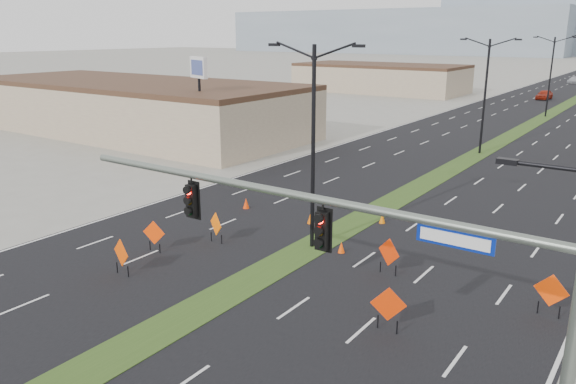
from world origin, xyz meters
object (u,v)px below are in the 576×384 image
Objects in this scene: construction_sign_2 at (216,225)px; pole_sign_west at (199,76)px; signal_mast at (383,260)px; cone_0 at (311,218)px; streetlight_0 at (313,142)px; construction_sign_4 at (388,306)px; construction_sign_0 at (154,234)px; streetlight_2 at (551,74)px; cone_1 at (382,218)px; car_left at (544,95)px; car_far at (574,80)px; cone_3 at (246,203)px; construction_sign_1 at (121,254)px; construction_sign_3 at (389,253)px; construction_sign_5 at (551,292)px; streetlight_1 at (485,93)px; cone_2 at (341,247)px.

construction_sign_2 is 24.13m from pole_sign_west.
signal_mast is 17.31m from cone_0.
streetlight_0 is 5.73× the size of construction_sign_4.
construction_sign_4 is (12.82, -0.45, 0.08)m from construction_sign_0.
streetlight_2 is 16.69× the size of cone_1.
car_left is 35.85m from car_far.
construction_sign_4 is (-1.77, 4.51, -3.76)m from signal_mast.
construction_sign_1 is at bearing -80.95° from cone_3.
construction_sign_3 is (4.64, -56.88, -4.40)m from streetlight_2.
pole_sign_west is at bearing 161.70° from construction_sign_5.
car_left is 71.61m from cone_1.
construction_sign_0 is at bearing -86.57° from car_far.
construction_sign_5 is (17.41, 4.13, 0.08)m from construction_sign_0.
streetlight_0 is 2.20× the size of car_left.
streetlight_0 reaches higher than construction_sign_1.
construction_sign_4 is at bearing -78.84° from car_left.
signal_mast is 38.19m from pole_sign_west.
streetlight_2 is 15.27× the size of cone_3.
construction_sign_2 is (-4.36, -30.36, -4.45)m from streetlight_1.
construction_sign_5 is (6.73, -0.03, 0.02)m from construction_sign_3.
streetlight_1 is 5.82× the size of construction_sign_3.
construction_sign_0 is at bearing 161.25° from signal_mast.
construction_sign_0 is 12.83m from construction_sign_4.
construction_sign_1 is at bearing -74.53° from construction_sign_2.
car_far is at bearing 73.68° from construction_sign_0.
construction_sign_1 is at bearing -86.12° from car_far.
construction_sign_1 reaches higher than cone_1.
streetlight_0 reaches higher than cone_3.
streetlight_2 is 46.88m from pole_sign_west.
pole_sign_west reaches higher than construction_sign_1.
construction_sign_0 is 2.91m from construction_sign_1.
streetlight_0 reaches higher than car_far.
construction_sign_4 reaches higher than cone_2.
streetlight_1 is 49.18m from car_left.
construction_sign_3 is at bearing -81.20° from car_far.
car_left is 78.17m from construction_sign_3.
construction_sign_4 and construction_sign_5 have the same top height.
pole_sign_west is (-14.16, 11.00, 6.53)m from cone_3.
streetlight_1 reaches higher than construction_sign_1.
construction_sign_3 is at bearing -80.88° from streetlight_1.
streetlight_1 reaches higher than cone_0.
cone_0 is (-2.00, 2.97, -5.09)m from streetlight_0.
car_far is (-5.48, 84.61, -4.71)m from streetlight_1.
streetlight_0 reaches higher than construction_sign_0.
car_far is at bearing 93.62° from cone_1.
construction_sign_4 is at bearing 111.40° from signal_mast.
car_far is at bearing 95.26° from car_left.
construction_sign_4 is at bearing -78.54° from streetlight_1.
streetlight_1 reaches higher than cone_1.
signal_mast is 25.12× the size of cone_0.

